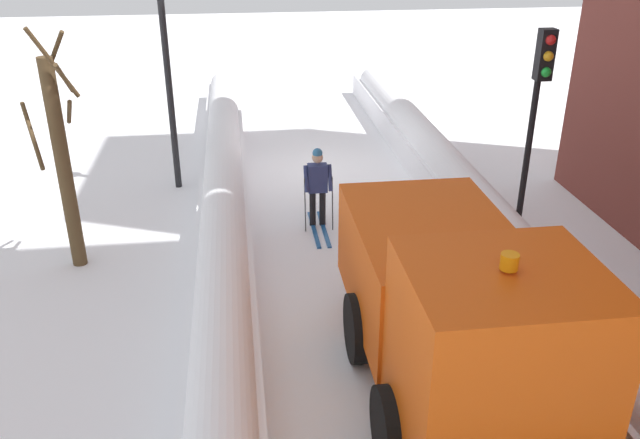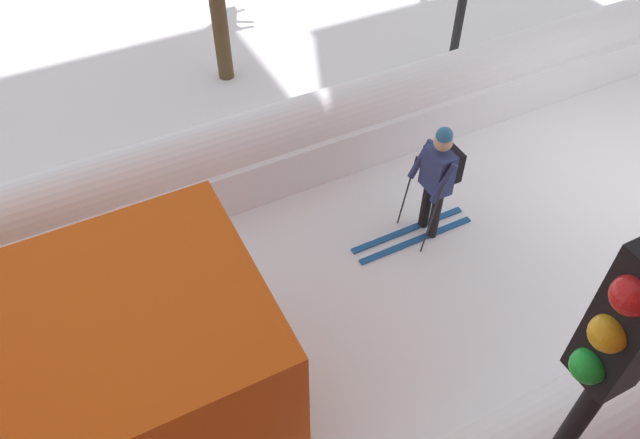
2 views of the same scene
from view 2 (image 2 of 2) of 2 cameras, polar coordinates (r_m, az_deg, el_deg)
skier at (r=8.14m, az=10.84°, el=3.85°), size 0.62×1.80×1.81m
traffic_light_pole at (r=3.87m, az=22.67°, el=-16.20°), size 0.28×0.42×4.54m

